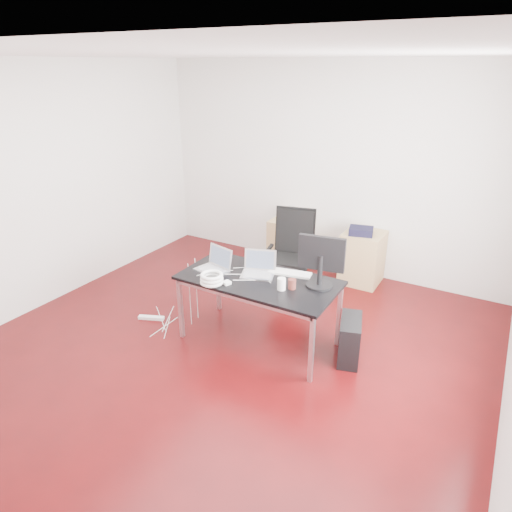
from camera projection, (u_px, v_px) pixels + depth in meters
The scene contains 18 objects.
room_shell at pixel (229, 221), 4.16m from camera, with size 5.00×5.00×5.00m.
desk at pixel (259, 284), 4.61m from camera, with size 1.60×0.80×0.73m.
office_chair at pixel (292, 250), 5.64m from camera, with size 0.58×0.60×1.08m.
filing_cabinet_left at pixel (290, 243), 6.55m from camera, with size 0.50×0.50×0.70m, color #A88854.
filing_cabinet_right at pixel (362, 258), 6.06m from camera, with size 0.50×0.50×0.70m, color #A88854.
pc_tower at pixel (350, 339), 4.50m from camera, with size 0.20×0.45×0.44m, color black.
wastebasket at pixel (299, 259), 6.53m from camera, with size 0.24×0.24×0.28m, color black.
power_strip at pixel (151, 318), 5.27m from camera, with size 0.30×0.06×0.04m, color white.
laptop_left at pixel (215, 265), 4.77m from camera, with size 0.38×0.32×0.23m.
laptop_right at pixel (258, 269), 4.68m from camera, with size 0.40×0.35×0.23m.
monitor at pixel (321, 259), 4.35m from camera, with size 0.45×0.26×0.51m.
keyboard at pixel (290, 273), 4.69m from camera, with size 0.44×0.14×0.02m, color white.
cup_white at pixel (281, 284), 4.35m from camera, with size 0.08×0.08×0.12m, color white.
cup_brown at pixel (292, 284), 4.38m from camera, with size 0.08×0.08×0.10m, color #52221C.
cable_coil at pixel (212, 279), 4.48m from camera, with size 0.24×0.24×0.11m.
power_adapter at pixel (227, 283), 4.48m from camera, with size 0.07×0.07×0.03m, color white.
speaker at pixel (290, 213), 6.42m from camera, with size 0.09×0.08×0.18m, color #9E9E9E.
navy_garment at pixel (361, 231), 5.85m from camera, with size 0.30×0.24×0.09m, color black.
Camera 1 is at (2.22, -3.30, 2.74)m, focal length 32.00 mm.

